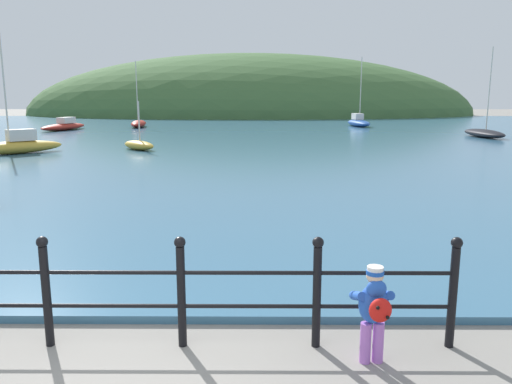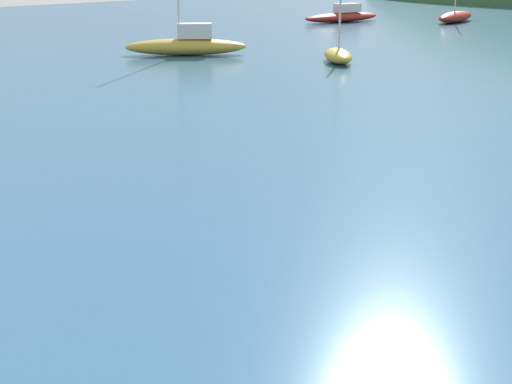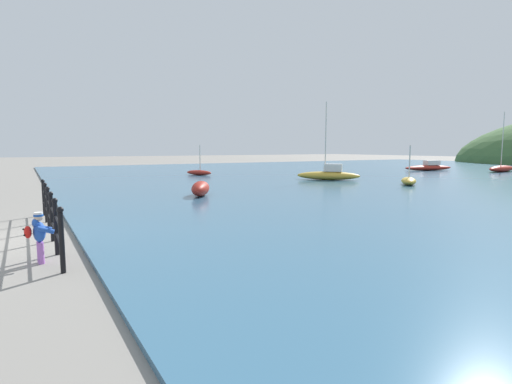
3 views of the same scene
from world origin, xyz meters
name	(u,v)px [view 1 (image 1 of 3)]	position (x,y,z in m)	size (l,w,h in m)	color
water	(240,133)	(0.00, 32.00, 0.05)	(80.00, 60.00, 0.10)	#386684
far_hillside	(250,115)	(0.00, 67.83, 0.00)	(61.77, 33.97, 16.83)	#3D6033
iron_railing	(113,288)	(-0.15, 1.50, 0.64)	(7.23, 0.12, 1.21)	black
child_in_coat	(374,306)	(2.51, 1.16, 0.61)	(0.40, 0.55, 1.00)	#AD66C6
boat_white_sailboat	(358,122)	(9.79, 39.22, 0.47)	(1.77, 4.78, 5.71)	#1E4793
boat_red_dinghy	(139,145)	(-4.39, 20.38, 0.33)	(2.18, 2.25, 2.30)	gold
boat_mid_harbor	(484,133)	(15.42, 27.91, 0.37)	(1.55, 4.57, 5.45)	black
boat_green_fishing	(64,126)	(-13.36, 34.31, 0.41)	(2.45, 5.27, 0.96)	maroon
boat_blue_hull	(16,145)	(-9.47, 18.67, 0.47)	(3.75, 3.68, 5.17)	gold
boat_far_right	(139,123)	(-8.60, 38.01, 0.41)	(1.60, 4.41, 5.31)	maroon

